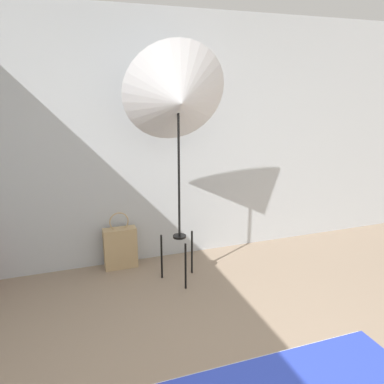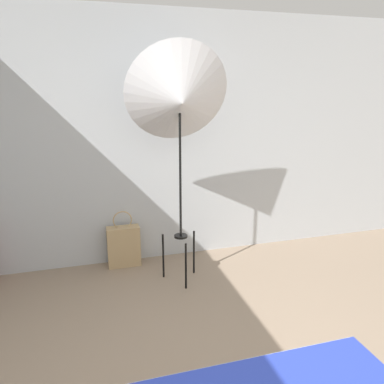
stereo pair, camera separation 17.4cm
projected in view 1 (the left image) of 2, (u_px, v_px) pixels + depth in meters
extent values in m
cube|color=#B7BCC1|center=(143.00, 142.00, 3.86)|extent=(8.00, 0.05, 2.60)
cylinder|color=black|center=(186.00, 266.00, 3.50)|extent=(0.02, 0.02, 0.46)
cylinder|color=black|center=(162.00, 257.00, 3.70)|extent=(0.02, 0.02, 0.46)
cylinder|color=black|center=(192.00, 252.00, 3.80)|extent=(0.02, 0.02, 0.46)
cylinder|color=black|center=(180.00, 236.00, 3.60)|extent=(0.13, 0.13, 0.02)
cylinder|color=black|center=(179.00, 171.00, 3.43)|extent=(0.02, 0.02, 1.30)
cone|color=silver|center=(178.00, 98.00, 3.25)|extent=(0.95, 0.59, 0.97)
cube|color=tan|center=(120.00, 248.00, 3.93)|extent=(0.34, 0.13, 0.44)
torus|color=tan|center=(119.00, 222.00, 3.85)|extent=(0.20, 0.01, 0.20)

